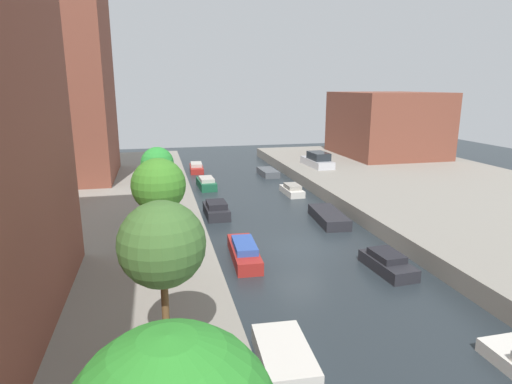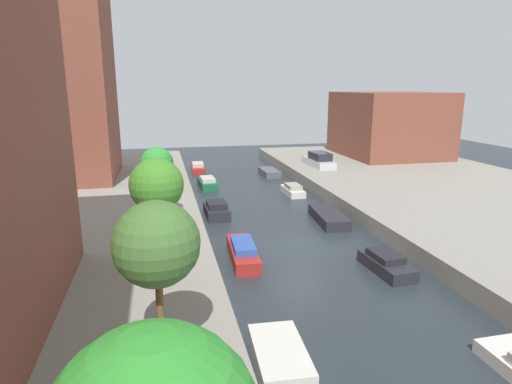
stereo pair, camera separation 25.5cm
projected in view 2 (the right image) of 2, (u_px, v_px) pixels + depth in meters
ground_plane at (300, 249)px, 23.74m from camera, size 84.00×84.00×0.00m
apartment_tower_far at (45, 62)px, 34.92m from camera, size 10.00×9.94×19.18m
low_block_right at (388, 124)px, 48.61m from camera, size 10.00×11.52×7.01m
street_tree_1 at (156, 245)px, 11.67m from camera, size 2.40×2.40×4.75m
street_tree_2 at (157, 186)px, 17.83m from camera, size 2.25×2.25×4.85m
street_tree_3 at (157, 164)px, 24.81m from camera, size 1.88×1.88×4.33m
parked_car at (319, 160)px, 42.32m from camera, size 1.91×4.76×1.42m
moored_boat_left_1 at (280, 357)px, 13.72m from camera, size 1.76×3.16×0.67m
moored_boat_left_2 at (243, 252)px, 22.17m from camera, size 1.47×4.43×0.99m
moored_boat_left_3 at (216, 210)px, 29.55m from camera, size 1.52×3.21×1.08m
moored_boat_left_4 at (207, 183)px, 37.79m from camera, size 1.47×3.65×0.99m
moored_boat_left_5 at (198, 168)px, 45.15m from camera, size 1.50×3.90×0.89m
moored_boat_right_2 at (386, 264)px, 20.77m from camera, size 1.57×3.29×0.91m
moored_boat_right_3 at (329, 217)px, 28.32m from camera, size 1.95×4.43×0.68m
moored_boat_right_4 at (293, 190)px, 35.50m from camera, size 1.28×3.15×0.87m
moored_boat_right_5 at (269, 172)px, 42.98m from camera, size 1.59×3.40×0.63m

